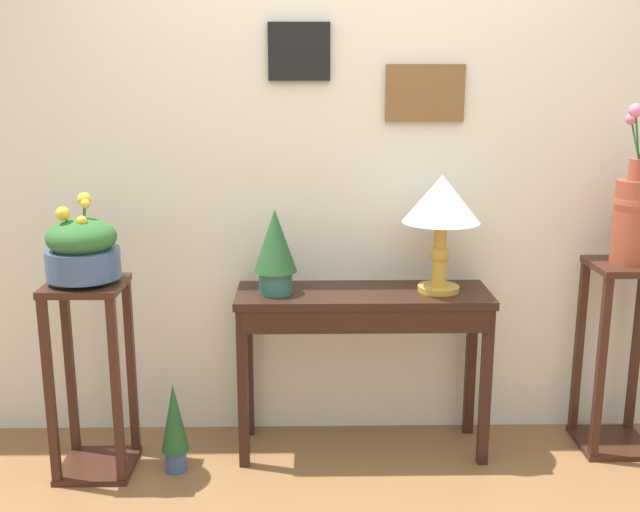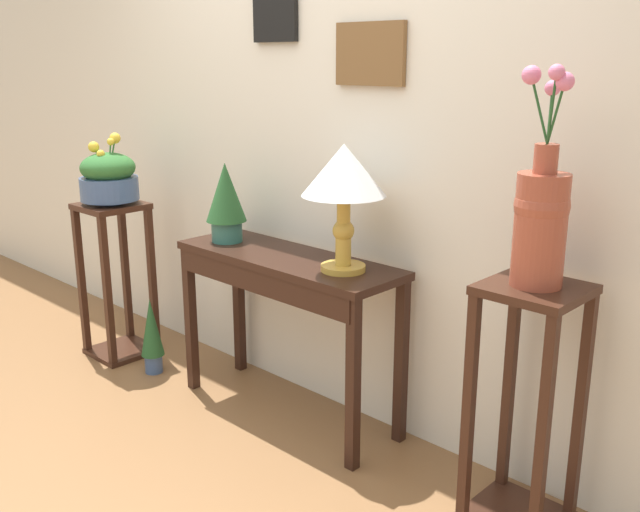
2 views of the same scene
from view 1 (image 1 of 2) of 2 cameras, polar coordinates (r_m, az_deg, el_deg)
back_wall_with_art at (r=3.53m, az=2.60°, el=8.58°), size 9.00×0.13×2.80m
console_table at (r=3.39m, az=3.27°, el=-4.75°), size 1.13×0.37×0.76m
table_lamp at (r=3.33m, az=9.12°, el=3.77°), size 0.34×0.34×0.52m
potted_plant_on_console at (r=3.30m, az=-3.39°, el=0.61°), size 0.19×0.19×0.38m
pedestal_stand_left at (r=3.44m, az=-16.76°, el=-8.81°), size 0.32×0.32×0.86m
planter_bowl_wide_left at (r=3.27m, az=-17.44°, el=0.49°), size 0.30×0.30×0.37m
pedestal_stand_right at (r=3.75m, az=21.56°, el=-7.09°), size 0.32×0.32×0.89m
flower_vase_tall_right at (r=3.58m, az=22.50°, el=3.17°), size 0.18×0.18×0.70m
potted_plant_floor at (r=3.43m, az=-10.88°, el=-12.31°), size 0.12×0.12×0.41m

